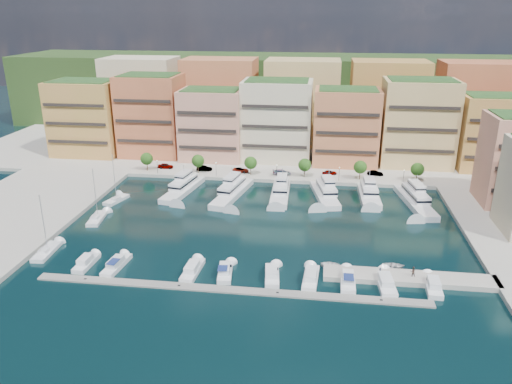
# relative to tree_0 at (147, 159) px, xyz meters

# --- Properties ---
(ground) EXTENTS (400.00, 400.00, 0.00)m
(ground) POSITION_rel_tree_0_xyz_m (40.00, -33.50, -4.74)
(ground) COLOR black
(ground) RESTS_ON ground
(north_quay) EXTENTS (220.00, 64.00, 2.00)m
(north_quay) POSITION_rel_tree_0_xyz_m (40.00, 28.50, -4.74)
(north_quay) COLOR #9E998E
(north_quay) RESTS_ON ground
(hillside) EXTENTS (240.00, 40.00, 58.00)m
(hillside) POSITION_rel_tree_0_xyz_m (40.00, 76.50, -4.74)
(hillside) COLOR #223D19
(hillside) RESTS_ON ground
(south_pontoon) EXTENTS (72.00, 2.20, 0.35)m
(south_pontoon) POSITION_rel_tree_0_xyz_m (37.00, -63.50, -4.74)
(south_pontoon) COLOR gray
(south_pontoon) RESTS_ON ground
(finger_pier) EXTENTS (32.00, 5.00, 2.00)m
(finger_pier) POSITION_rel_tree_0_xyz_m (70.00, -55.50, -4.74)
(finger_pier) COLOR #9E998E
(finger_pier) RESTS_ON ground
(apartment_0) EXTENTS (22.00, 16.50, 24.80)m
(apartment_0) POSITION_rel_tree_0_xyz_m (-26.00, 16.49, 8.57)
(apartment_0) COLOR #C68248
(apartment_0) RESTS_ON north_quay
(apartment_1) EXTENTS (20.00, 16.50, 26.80)m
(apartment_1) POSITION_rel_tree_0_xyz_m (-4.00, 18.49, 9.57)
(apartment_1) COLOR #CD6D44
(apartment_1) RESTS_ON north_quay
(apartment_2) EXTENTS (20.00, 15.50, 22.80)m
(apartment_2) POSITION_rel_tree_0_xyz_m (17.00, 16.49, 7.57)
(apartment_2) COLOR #E0927D
(apartment_2) RESTS_ON north_quay
(apartment_3) EXTENTS (22.00, 16.50, 25.80)m
(apartment_3) POSITION_rel_tree_0_xyz_m (38.00, 18.49, 9.07)
(apartment_3) COLOR beige
(apartment_3) RESTS_ON north_quay
(apartment_4) EXTENTS (20.00, 15.50, 23.80)m
(apartment_4) POSITION_rel_tree_0_xyz_m (60.00, 16.49, 8.07)
(apartment_4) COLOR #D07B4E
(apartment_4) RESTS_ON north_quay
(apartment_5) EXTENTS (22.00, 16.50, 26.80)m
(apartment_5) POSITION_rel_tree_0_xyz_m (82.00, 18.49, 9.57)
(apartment_5) COLOR #E3BB78
(apartment_5) RESTS_ON north_quay
(apartment_6) EXTENTS (20.00, 15.50, 22.80)m
(apartment_6) POSITION_rel_tree_0_xyz_m (104.00, 16.49, 7.57)
(apartment_6) COLOR #C68248
(apartment_6) RESTS_ON north_quay
(backblock_0) EXTENTS (26.00, 18.00, 30.00)m
(backblock_0) POSITION_rel_tree_0_xyz_m (-15.00, 40.50, 11.26)
(backblock_0) COLOR beige
(backblock_0) RESTS_ON north_quay
(backblock_1) EXTENTS (26.00, 18.00, 30.00)m
(backblock_1) POSITION_rel_tree_0_xyz_m (15.00, 40.50, 11.26)
(backblock_1) COLOR #D07B4E
(backblock_1) RESTS_ON north_quay
(backblock_2) EXTENTS (26.00, 18.00, 30.00)m
(backblock_2) POSITION_rel_tree_0_xyz_m (45.00, 40.50, 11.26)
(backblock_2) COLOR #E3BB78
(backblock_2) RESTS_ON north_quay
(backblock_3) EXTENTS (26.00, 18.00, 30.00)m
(backblock_3) POSITION_rel_tree_0_xyz_m (75.00, 40.50, 11.26)
(backblock_3) COLOR #C68248
(backblock_3) RESTS_ON north_quay
(backblock_4) EXTENTS (26.00, 18.00, 30.00)m
(backblock_4) POSITION_rel_tree_0_xyz_m (105.00, 40.50, 11.26)
(backblock_4) COLOR #CD6D44
(backblock_4) RESTS_ON north_quay
(tree_0) EXTENTS (3.80, 3.80, 5.65)m
(tree_0) POSITION_rel_tree_0_xyz_m (0.00, 0.00, 0.00)
(tree_0) COLOR #473323
(tree_0) RESTS_ON north_quay
(tree_1) EXTENTS (3.80, 3.80, 5.65)m
(tree_1) POSITION_rel_tree_0_xyz_m (16.00, 0.00, 0.00)
(tree_1) COLOR #473323
(tree_1) RESTS_ON north_quay
(tree_2) EXTENTS (3.80, 3.80, 5.65)m
(tree_2) POSITION_rel_tree_0_xyz_m (32.00, 0.00, 0.00)
(tree_2) COLOR #473323
(tree_2) RESTS_ON north_quay
(tree_3) EXTENTS (3.80, 3.80, 5.65)m
(tree_3) POSITION_rel_tree_0_xyz_m (48.00, 0.00, 0.00)
(tree_3) COLOR #473323
(tree_3) RESTS_ON north_quay
(tree_4) EXTENTS (3.80, 3.80, 5.65)m
(tree_4) POSITION_rel_tree_0_xyz_m (64.00, 0.00, 0.00)
(tree_4) COLOR #473323
(tree_4) RESTS_ON north_quay
(tree_5) EXTENTS (3.80, 3.80, 5.65)m
(tree_5) POSITION_rel_tree_0_xyz_m (80.00, 0.00, 0.00)
(tree_5) COLOR #473323
(tree_5) RESTS_ON north_quay
(lamppost_0) EXTENTS (0.30, 0.30, 4.20)m
(lamppost_0) POSITION_rel_tree_0_xyz_m (4.00, -2.30, -0.92)
(lamppost_0) COLOR black
(lamppost_0) RESTS_ON north_quay
(lamppost_1) EXTENTS (0.30, 0.30, 4.20)m
(lamppost_1) POSITION_rel_tree_0_xyz_m (22.00, -2.30, -0.92)
(lamppost_1) COLOR black
(lamppost_1) RESTS_ON north_quay
(lamppost_2) EXTENTS (0.30, 0.30, 4.20)m
(lamppost_2) POSITION_rel_tree_0_xyz_m (40.00, -2.30, -0.92)
(lamppost_2) COLOR black
(lamppost_2) RESTS_ON north_quay
(lamppost_3) EXTENTS (0.30, 0.30, 4.20)m
(lamppost_3) POSITION_rel_tree_0_xyz_m (58.00, -2.30, -0.92)
(lamppost_3) COLOR black
(lamppost_3) RESTS_ON north_quay
(lamppost_4) EXTENTS (0.30, 0.30, 4.20)m
(lamppost_4) POSITION_rel_tree_0_xyz_m (76.00, -2.30, -0.92)
(lamppost_4) COLOR black
(lamppost_4) RESTS_ON north_quay
(yacht_1) EXTENTS (7.96, 21.28, 7.30)m
(yacht_1) POSITION_rel_tree_0_xyz_m (15.25, -14.09, -3.65)
(yacht_1) COLOR white
(yacht_1) RESTS_ON ground
(yacht_2) EXTENTS (8.60, 23.33, 7.30)m
(yacht_2) POSITION_rel_tree_0_xyz_m (29.27, -15.00, -3.53)
(yacht_2) COLOR white
(yacht_2) RESTS_ON ground
(yacht_3) EXTENTS (5.05, 19.67, 7.30)m
(yacht_3) POSITION_rel_tree_0_xyz_m (42.16, -13.46, -3.53)
(yacht_3) COLOR white
(yacht_3) RESTS_ON ground
(yacht_4) EXTENTS (8.49, 19.84, 7.30)m
(yacht_4) POSITION_rel_tree_0_xyz_m (54.07, -13.38, -3.65)
(yacht_4) COLOR white
(yacht_4) RESTS_ON ground
(yacht_5) EXTENTS (5.39, 17.19, 7.30)m
(yacht_5) POSITION_rel_tree_0_xyz_m (65.76, -12.30, -3.53)
(yacht_5) COLOR white
(yacht_5) RESTS_ON ground
(yacht_6) EXTENTS (8.23, 23.45, 7.30)m
(yacht_6) POSITION_rel_tree_0_xyz_m (77.22, -15.05, -3.53)
(yacht_6) COLOR white
(yacht_6) RESTS_ON ground
(cruiser_0) EXTENTS (2.66, 7.55, 2.55)m
(cruiser_0) POSITION_rel_tree_0_xyz_m (7.61, -58.08, -4.20)
(cruiser_0) COLOR white
(cruiser_0) RESTS_ON ground
(cruiser_1) EXTENTS (3.22, 9.10, 2.66)m
(cruiser_1) POSITION_rel_tree_0_xyz_m (13.84, -58.12, -4.17)
(cruiser_1) COLOR white
(cruiser_1) RESTS_ON ground
(cruiser_3) EXTENTS (3.04, 8.81, 2.55)m
(cruiser_3) POSITION_rel_tree_0_xyz_m (29.11, -58.10, -4.20)
(cruiser_3) COLOR white
(cruiser_3) RESTS_ON ground
(cruiser_4) EXTENTS (3.50, 7.91, 2.66)m
(cruiser_4) POSITION_rel_tree_0_xyz_m (35.46, -58.10, -4.17)
(cruiser_4) COLOR white
(cruiser_4) RESTS_ON ground
(cruiser_5) EXTENTS (3.42, 8.33, 2.55)m
(cruiser_5) POSITION_rel_tree_0_xyz_m (44.45, -58.09, -4.20)
(cruiser_5) COLOR white
(cruiser_5) RESTS_ON ground
(cruiser_6) EXTENTS (3.12, 9.00, 2.55)m
(cruiser_6) POSITION_rel_tree_0_xyz_m (51.68, -58.10, -4.20)
(cruiser_6) COLOR white
(cruiser_6) RESTS_ON ground
(cruiser_7) EXTENTS (2.74, 8.60, 2.66)m
(cruiser_7) POSITION_rel_tree_0_xyz_m (58.48, -58.11, -4.17)
(cruiser_7) COLOR white
(cruiser_7) RESTS_ON ground
(cruiser_8) EXTENTS (3.55, 9.24, 2.55)m
(cruiser_8) POSITION_rel_tree_0_xyz_m (65.25, -58.10, -4.20)
(cruiser_8) COLOR white
(cruiser_8) RESTS_ON ground
(cruiser_9) EXTENTS (2.92, 7.96, 2.55)m
(cruiser_9) POSITION_rel_tree_0_xyz_m (73.65, -58.09, -4.20)
(cruiser_9) COLOR white
(cruiser_9) RESTS_ON ground
(sailboat_0) EXTENTS (3.34, 9.00, 13.20)m
(sailboat_0) POSITION_rel_tree_0_xyz_m (-2.89, -54.25, -4.43)
(sailboat_0) COLOR white
(sailboat_0) RESTS_ON ground
(sailboat_1) EXTENTS (3.92, 8.93, 13.20)m
(sailboat_1) POSITION_rel_tree_0_xyz_m (0.00, -36.35, -4.43)
(sailboat_1) COLOR white
(sailboat_1) RESTS_ON ground
(sailboat_2) EXTENTS (4.81, 8.30, 13.20)m
(sailboat_2) POSITION_rel_tree_0_xyz_m (-0.33, -23.73, -4.42)
(sailboat_2) COLOR white
(sailboat_2) RESTS_ON ground
(tender_3) EXTENTS (1.79, 1.67, 0.76)m
(tender_3) POSITION_rel_tree_0_xyz_m (75.82, -52.50, -4.37)
(tender_3) COLOR beige
(tender_3) RESTS_ON ground
(tender_0) EXTENTS (3.99, 3.04, 0.77)m
(tender_0) POSITION_rel_tree_0_xyz_m (55.35, -51.96, -4.36)
(tender_0) COLOR white
(tender_0) RESTS_ON ground
(tender_2) EXTENTS (4.48, 3.37, 0.88)m
(tender_2) POSITION_rel_tree_0_xyz_m (67.64, -50.91, -4.30)
(tender_2) COLOR silver
(tender_2) RESTS_ON ground
(car_0) EXTENTS (4.78, 2.14, 1.59)m
(car_0) POSITION_rel_tree_0_xyz_m (4.83, 2.99, -2.95)
(car_0) COLOR gray
(car_0) RESTS_ON north_quay
(car_1) EXTENTS (4.84, 2.00, 1.56)m
(car_1) POSITION_rel_tree_0_xyz_m (17.35, 2.08, -2.96)
(car_1) COLOR gray
(car_1) RESTS_ON north_quay
(car_2) EXTENTS (5.15, 2.83, 1.37)m
(car_2) POSITION_rel_tree_0_xyz_m (28.64, 2.19, -3.06)
(car_2) COLOR gray
(car_2) RESTS_ON north_quay
(car_3) EXTENTS (5.62, 2.76, 1.57)m
(car_3) POSITION_rel_tree_0_xyz_m (41.20, 1.31, -2.96)
(car_3) COLOR gray
(car_3) RESTS_ON north_quay
(car_4) EXTENTS (4.65, 3.30, 1.47)m
(car_4) POSITION_rel_tree_0_xyz_m (55.38, 3.08, -3.01)
(car_4) COLOR gray
(car_4) RESTS_ON north_quay
(car_5) EXTENTS (4.72, 1.97, 1.52)m
(car_5) POSITION_rel_tree_0_xyz_m (68.83, 4.11, -2.98)
(car_5) COLOR gray
(car_5) RESTS_ON north_quay
(person_0) EXTENTS (0.66, 0.69, 1.60)m
(person_0) POSITION_rel_tree_0_xyz_m (64.44, -56.01, -2.95)
(person_0) COLOR #212A43
(person_0) RESTS_ON finger_pier
(person_1) EXTENTS (0.99, 0.79, 1.97)m
(person_1) POSITION_rel_tree_0_xyz_m (70.37, -55.61, -2.76)
(person_1) COLOR #48332B
(person_1) RESTS_ON finger_pier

